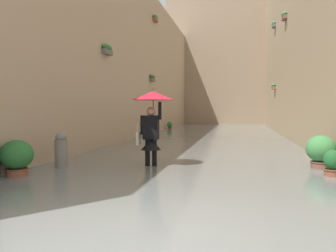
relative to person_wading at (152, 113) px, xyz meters
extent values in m
plane|color=gray|center=(-0.78, -9.53, -1.46)|extent=(72.30, 72.30, 0.00)
cube|color=slate|center=(-0.78, -9.53, -1.39)|extent=(8.05, 34.92, 0.13)
cube|color=brown|center=(-4.31, -9.95, 4.61)|extent=(0.20, 0.70, 0.18)
ellipsoid|color=#428947|center=(-4.31, -9.95, 4.77)|extent=(0.28, 0.76, 0.24)
cube|color=#9E563D|center=(-4.31, -14.78, 1.42)|extent=(0.20, 0.70, 0.18)
ellipsoid|color=#387F3D|center=(-4.31, -14.78, 1.58)|extent=(0.28, 0.76, 0.24)
cube|color=#66605B|center=(-4.31, -15.26, 5.42)|extent=(0.20, 0.70, 0.18)
ellipsoid|color=#428947|center=(-4.31, -15.26, 5.58)|extent=(0.28, 0.76, 0.24)
cube|color=tan|center=(3.74, -9.53, 2.70)|extent=(1.80, 32.92, 8.32)
cube|color=brown|center=(2.74, -11.87, 5.32)|extent=(0.20, 0.70, 0.18)
ellipsoid|color=#387F3D|center=(2.74, -11.87, 5.48)|extent=(0.28, 0.76, 0.24)
cube|color=brown|center=(2.74, -11.08, 1.75)|extent=(0.20, 0.70, 0.18)
ellipsoid|color=#23602D|center=(2.74, -11.08, 1.91)|extent=(0.28, 0.76, 0.24)
cube|color=#66605B|center=(2.74, -4.07, 2.22)|extent=(0.20, 0.70, 0.18)
ellipsoid|color=#2D7033|center=(2.74, -4.07, 2.38)|extent=(0.28, 0.76, 0.24)
cube|color=gray|center=(-0.78, -24.89, 5.36)|extent=(10.85, 1.80, 13.64)
cube|color=#4C4233|center=(0.12, 0.00, -1.41)|extent=(0.11, 0.24, 0.10)
cylinder|color=black|center=(0.12, 0.00, -1.01)|extent=(0.12, 0.12, 0.70)
cube|color=#4C4233|center=(-0.06, 0.00, -1.41)|extent=(0.11, 0.24, 0.10)
cylinder|color=black|center=(-0.06, 0.00, -1.01)|extent=(0.12, 0.12, 0.70)
cube|color=black|center=(0.03, 0.00, -0.36)|extent=(0.38, 0.22, 0.60)
cone|color=black|center=(0.03, 0.00, -0.78)|extent=(0.51, 0.51, 0.28)
sphere|color=tan|center=(0.03, 0.00, 0.04)|extent=(0.22, 0.22, 0.22)
cylinder|color=black|center=(-0.20, 0.00, 0.06)|extent=(0.08, 0.08, 0.44)
cylinder|color=black|center=(0.26, 0.00, -0.30)|extent=(0.08, 0.08, 0.48)
cylinder|color=black|center=(-0.03, 0.00, 0.18)|extent=(0.02, 0.02, 0.50)
cone|color=red|center=(-0.03, 0.00, 0.43)|extent=(1.05, 1.05, 0.22)
cylinder|color=black|center=(-0.03, 0.00, 0.57)|extent=(0.01, 0.01, 0.08)
cube|color=beige|center=(0.34, 0.02, -0.64)|extent=(0.06, 0.28, 0.32)
torus|color=beige|center=(0.34, 0.02, -0.36)|extent=(0.02, 0.30, 0.30)
cylinder|color=brown|center=(-4.08, 0.54, -1.33)|extent=(0.32, 0.32, 0.27)
torus|color=brown|center=(-4.08, 0.54, -1.19)|extent=(0.35, 0.35, 0.04)
ellipsoid|color=#23602D|center=(-4.08, 0.54, -0.98)|extent=(0.37, 0.37, 0.43)
cylinder|color=brown|center=(2.51, -15.14, -1.34)|extent=(0.29, 0.29, 0.24)
torus|color=brown|center=(2.51, -15.14, -1.22)|extent=(0.33, 0.33, 0.04)
ellipsoid|color=#2D7033|center=(2.51, -15.14, -1.01)|extent=(0.36, 0.36, 0.42)
cylinder|color=brown|center=(-4.05, -0.40, -1.32)|extent=(0.44, 0.44, 0.29)
torus|color=brown|center=(-4.05, -0.40, -1.17)|extent=(0.48, 0.48, 0.04)
ellipsoid|color=#428947|center=(-4.05, -0.40, -0.85)|extent=(0.69, 0.69, 0.64)
cylinder|color=brown|center=(2.53, 1.80, -1.32)|extent=(0.44, 0.44, 0.27)
torus|color=brown|center=(2.53, 1.80, -1.19)|extent=(0.47, 0.47, 0.04)
ellipsoid|color=#2D7033|center=(2.53, 1.80, -0.88)|extent=(0.70, 0.70, 0.63)
cylinder|color=gray|center=(2.18, 0.55, -1.07)|extent=(0.32, 0.32, 0.79)
sphere|color=gray|center=(2.18, 0.55, -0.60)|extent=(0.28, 0.28, 0.28)
camera|label=1|loc=(-2.10, 8.46, 0.11)|focal=37.44mm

